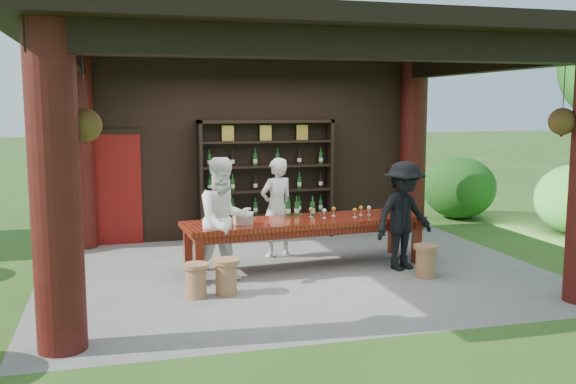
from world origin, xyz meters
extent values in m
plane|color=#2D5119|center=(0.00, 0.00, 0.00)|extent=(90.00, 90.00, 0.00)
cube|color=slate|center=(0.00, 0.00, -0.05)|extent=(7.40, 5.90, 0.10)
cube|color=black|center=(0.00, 2.75, 1.65)|extent=(7.00, 0.18, 3.30)
cube|color=maroon|center=(-2.60, 2.65, 1.00)|extent=(0.95, 0.06, 2.00)
cylinder|color=#380C0A|center=(-3.15, -2.40, 1.65)|extent=(0.50, 0.50, 3.30)
cylinder|color=#380C0A|center=(-3.15, 2.55, 1.65)|extent=(0.50, 0.50, 3.30)
cylinder|color=#380C0A|center=(3.15, 2.55, 1.65)|extent=(0.50, 0.50, 3.30)
cube|color=black|center=(0.00, -2.40, 3.15)|extent=(6.70, 0.35, 0.35)
cube|color=black|center=(-3.15, 0.00, 3.15)|extent=(0.30, 5.20, 0.30)
cube|color=black|center=(3.15, 0.00, 3.15)|extent=(0.30, 5.20, 0.30)
cube|color=black|center=(0.00, 0.00, 3.40)|extent=(7.50, 6.00, 0.20)
cylinder|color=black|center=(-2.85, -2.20, 2.62)|extent=(0.01, 0.01, 0.75)
cone|color=black|center=(-2.85, -2.20, 2.17)|extent=(0.32, 0.32, 0.18)
sphere|color=#1E5919|center=(-2.85, -2.20, 2.28)|extent=(0.34, 0.34, 0.34)
cylinder|color=black|center=(2.85, -2.20, 2.62)|extent=(0.01, 0.01, 0.75)
cone|color=black|center=(2.85, -2.20, 2.17)|extent=(0.32, 0.32, 0.18)
sphere|color=#1E5919|center=(2.85, -2.20, 2.28)|extent=(0.34, 0.34, 0.34)
cube|color=#5F130D|center=(0.22, 0.21, 0.71)|extent=(3.81, 1.29, 0.08)
cube|color=#5F130D|center=(0.22, 0.21, 0.61)|extent=(3.59, 1.12, 0.12)
cube|color=#5F130D|center=(-1.49, -0.33, 0.34)|extent=(0.13, 0.13, 0.67)
cube|color=#5F130D|center=(2.00, -0.02, 0.34)|extent=(0.13, 0.13, 0.67)
cube|color=#5F130D|center=(-1.55, 0.43, 0.34)|extent=(0.13, 0.13, 0.67)
cube|color=#5F130D|center=(1.93, 0.74, 0.34)|extent=(0.13, 0.13, 0.67)
cylinder|color=#995D3D|center=(-1.20, -0.92, 0.21)|extent=(0.28, 0.28, 0.42)
cylinder|color=#995D3D|center=(-1.20, -0.92, 0.45)|extent=(0.36, 0.36, 0.06)
cylinder|color=#995D3D|center=(1.74, -0.84, 0.21)|extent=(0.29, 0.29, 0.42)
cylinder|color=#995D3D|center=(1.74, -0.84, 0.45)|extent=(0.36, 0.36, 0.06)
cylinder|color=#995D3D|center=(-1.61, -0.97, 0.20)|extent=(0.27, 0.27, 0.40)
cylinder|color=#995D3D|center=(-1.61, -0.97, 0.42)|extent=(0.34, 0.34, 0.05)
imported|color=silver|center=(-0.03, 1.00, 0.82)|extent=(0.69, 0.56, 1.63)
imported|color=white|center=(-1.12, -0.31, 0.88)|extent=(0.99, 0.84, 1.77)
imported|color=black|center=(1.62, -0.33, 0.83)|extent=(1.21, 0.93, 1.65)
cube|color=#BF6672|center=(-0.78, 0.04, 0.82)|extent=(0.27, 0.20, 0.14)
ellipsoid|color=#194C14|center=(4.73, 3.44, 0.58)|extent=(1.60, 1.60, 1.36)
camera|label=1|loc=(-2.57, -9.08, 2.48)|focal=40.00mm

